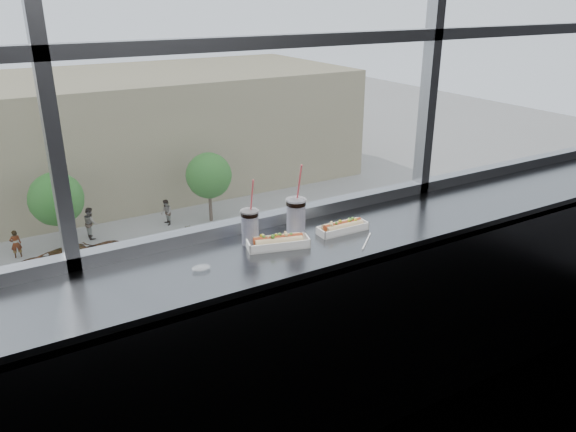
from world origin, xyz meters
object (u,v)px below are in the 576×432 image
car_near_d (214,317)px  soda_cup_left (250,225)px  car_near_c (24,372)px  car_far_c (231,230)px  tree_right (209,176)px  car_far_b (83,258)px  tree_center (56,199)px  pedestrian_d (166,210)px  wrapper (201,268)px  pedestrian_c (90,220)px  car_near_e (394,265)px  loose_straw (366,241)px  soda_cup_right (296,216)px  hotdog_tray_right (343,227)px  hotdog_tray_left (278,242)px  pedestrian_b (15,241)px

car_near_d → soda_cup_left: bearing=165.7°
car_near_c → car_far_c: bearing=-57.9°
soda_cup_left → tree_right: (11.26, 28.17, -9.23)m
car_far_b → tree_center: size_ratio=1.52×
pedestrian_d → wrapper: bearing=-17.2°
car_near_c → pedestrian_c: pedestrian_c is taller
wrapper → car_near_e: wrapper is taller
car_near_d → tree_center: (-3.72, 12.00, 2.00)m
loose_straw → car_near_d: bearing=29.3°
loose_straw → car_near_d: 20.62m
soda_cup_left → wrapper: soda_cup_left is taller
soda_cup_right → tree_center: 29.73m
soda_cup_right → hotdog_tray_right: bearing=-18.1°
soda_cup_right → car_far_b: 26.71m
pedestrian_d → tree_right: bearing=74.2°
car_far_c → pedestrian_c: (-6.48, 5.03, 0.18)m
hotdog_tray_left → loose_straw: size_ratio=1.54×
car_far_c → pedestrian_b: 11.41m
car_far_b → pedestrian_b: 5.12m
hotdog_tray_right → loose_straw: (0.03, -0.16, -0.02)m
loose_straw → car_near_c: 19.83m
soda_cup_left → pedestrian_b: size_ratio=0.17×
soda_cup_right → loose_straw: (0.25, -0.23, -0.10)m
soda_cup_right → wrapper: bearing=-168.9°
pedestrian_b → pedestrian_c: 4.08m
car_near_c → pedestrian_b: size_ratio=3.28×
car_near_d → pedestrian_c: pedestrian_c is taller
hotdog_tray_right → car_far_c: bearing=68.0°
loose_straw → pedestrian_d: bearing=33.0°
hotdog_tray_left → hotdog_tray_right: 0.37m
loose_straw → tree_center: loose_straw is taller
pedestrian_c → tree_center: size_ratio=0.49×
tree_center → car_far_b: bearing=-86.0°
hotdog_tray_left → pedestrian_b: bearing=105.4°
tree_center → tree_right: 8.72m
pedestrian_b → pedestrian_c: pedestrian_c is taller
wrapper → car_far_b: bearing=82.7°
soda_cup_right → car_far_c: soda_cup_right is taller
pedestrian_d → car_far_b: bearing=-51.1°
car_near_d → pedestrian_b: car_near_d is taller
soda_cup_left → tree_center: size_ratio=0.07×
car_far_c → pedestrian_d: size_ratio=2.88×
soda_cup_right → pedestrian_d: (8.43, 28.93, -11.21)m
pedestrian_b → tree_right: size_ratio=0.43×
hotdog_tray_right → car_near_c: (-1.28, 16.27, -11.05)m
hotdog_tray_left → car_near_c: size_ratio=0.05×
loose_straw → tree_right: loose_straw is taller
pedestrian_b → car_far_c: bearing=157.2°
car_far_b → tree_right: bearing=-71.9°
soda_cup_right → hotdog_tray_left: bearing=-152.8°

